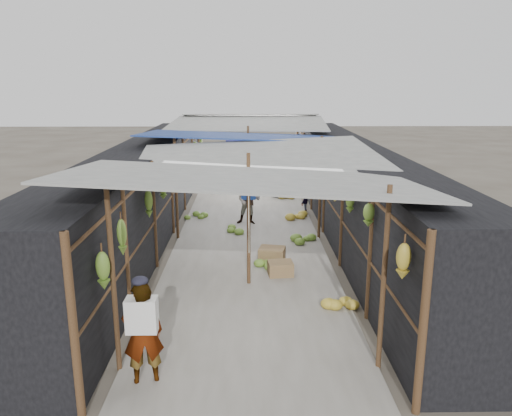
{
  "coord_description": "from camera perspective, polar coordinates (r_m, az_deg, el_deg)",
  "views": [
    {
      "loc": [
        -0.01,
        -6.19,
        3.86
      ],
      "look_at": [
        0.16,
        4.19,
        1.25
      ],
      "focal_mm": 35.0,
      "sensor_mm": 36.0,
      "label": 1
    }
  ],
  "objects": [
    {
      "name": "stall_left",
      "position": [
        13.25,
        -12.65,
        1.97
      ],
      "size": [
        1.4,
        15.0,
        2.3
      ],
      "primitive_type": "cube",
      "color": "black",
      "rests_on": "ground"
    },
    {
      "name": "vendor_elderly",
      "position": [
        6.82,
        -12.8,
        -13.75
      ],
      "size": [
        0.59,
        0.46,
        1.42
      ],
      "primitive_type": "imported",
      "rotation": [
        0.0,
        0.0,
        3.4
      ],
      "color": "white",
      "rests_on": "ground"
    },
    {
      "name": "crate_near",
      "position": [
        11.08,
        1.83,
        -5.37
      ],
      "size": [
        0.64,
        0.55,
        0.33
      ],
      "primitive_type": "cube",
      "rotation": [
        0.0,
        0.0,
        -0.22
      ],
      "color": "olive",
      "rests_on": "ground"
    },
    {
      "name": "black_basin",
      "position": [
        17.43,
        2.66,
        1.62
      ],
      "size": [
        0.64,
        0.64,
        0.19
      ],
      "primitive_type": "cylinder",
      "color": "black",
      "rests_on": "ground"
    },
    {
      "name": "hanging_bananas",
      "position": [
        12.99,
        -0.97,
        4.32
      ],
      "size": [
        3.96,
        14.31,
        0.79
      ],
      "color": "olive",
      "rests_on": "ground"
    },
    {
      "name": "aisle_slab",
      "position": [
        13.26,
        -0.87,
        -2.77
      ],
      "size": [
        3.6,
        16.0,
        0.02
      ],
      "primitive_type": "cube",
      "color": "#9E998E",
      "rests_on": "ground"
    },
    {
      "name": "market_canopy",
      "position": [
        13.14,
        -0.77,
        7.78
      ],
      "size": [
        5.62,
        15.2,
        2.77
      ],
      "color": "brown",
      "rests_on": "ground"
    },
    {
      "name": "crate_mid",
      "position": [
        10.33,
        2.81,
        -6.95
      ],
      "size": [
        0.54,
        0.45,
        0.3
      ],
      "primitive_type": "cube",
      "rotation": [
        0.0,
        0.0,
        0.1
      ],
      "color": "olive",
      "rests_on": "ground"
    },
    {
      "name": "stall_right",
      "position": [
        13.25,
        10.88,
        2.06
      ],
      "size": [
        1.4,
        15.0,
        2.3
      ],
      "primitive_type": "cube",
      "color": "black",
      "rests_on": "ground"
    },
    {
      "name": "shopper_blue",
      "position": [
        13.87,
        -0.87,
        0.92
      ],
      "size": [
        0.73,
        0.6,
        1.39
      ],
      "primitive_type": "imported",
      "rotation": [
        0.0,
        0.0,
        -0.12
      ],
      "color": "navy",
      "rests_on": "ground"
    },
    {
      "name": "vendor_seated",
      "position": [
        15.18,
        5.55,
        1.13
      ],
      "size": [
        0.49,
        0.67,
        0.94
      ],
      "primitive_type": "imported",
      "rotation": [
        0.0,
        0.0,
        -1.82
      ],
      "color": "#45403C",
      "rests_on": "ground"
    },
    {
      "name": "floor_bananas",
      "position": [
        12.79,
        0.95,
        -2.72
      ],
      "size": [
        3.89,
        9.43,
        0.36
      ],
      "color": "olive",
      "rests_on": "ground"
    },
    {
      "name": "ground",
      "position": [
        7.29,
        -0.76,
        -17.83
      ],
      "size": [
        80.0,
        80.0,
        0.0
      ],
      "primitive_type": "plane",
      "color": "#6B6356",
      "rests_on": "ground"
    },
    {
      "name": "crate_back",
      "position": [
        18.38,
        -4.8,
        2.39
      ],
      "size": [
        0.45,
        0.37,
        0.28
      ],
      "primitive_type": "cube",
      "rotation": [
        0.0,
        0.0,
        -0.01
      ],
      "color": "olive",
      "rests_on": "ground"
    }
  ]
}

